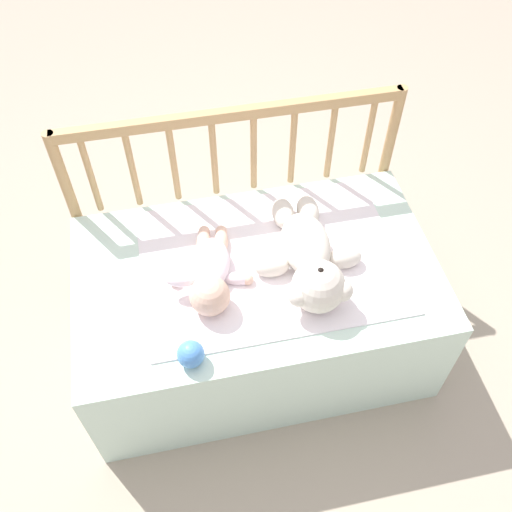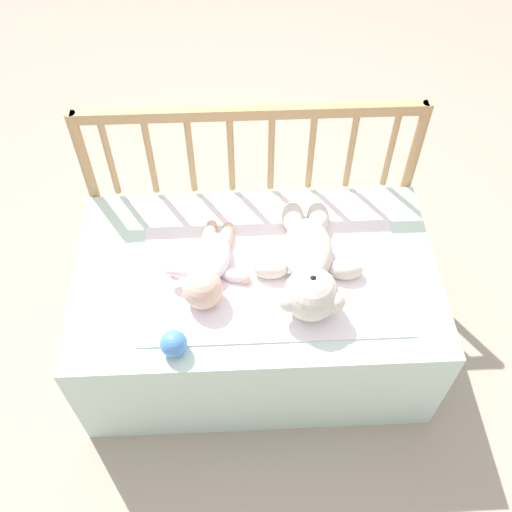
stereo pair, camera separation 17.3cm
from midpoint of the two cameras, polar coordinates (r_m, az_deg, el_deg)
ground_plane at (r=2.14m, az=2.35°, el=-8.64°), size 12.00×12.00×0.00m
crib_mattress at (r=1.96m, az=2.56°, el=-5.44°), size 1.14×0.69×0.44m
crib_rail at (r=1.94m, az=2.10°, el=9.03°), size 1.14×0.04×0.78m
blanket at (r=1.80m, az=4.28°, el=-0.80°), size 0.80×0.58×0.01m
teddy_bear at (r=1.72m, az=8.19°, el=-1.13°), size 0.34×0.48×0.16m
baby at (r=1.72m, az=-1.89°, el=-1.42°), size 0.27×0.36×0.12m
toy_ball at (r=1.59m, az=-5.15°, el=-8.93°), size 0.08×0.08×0.08m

